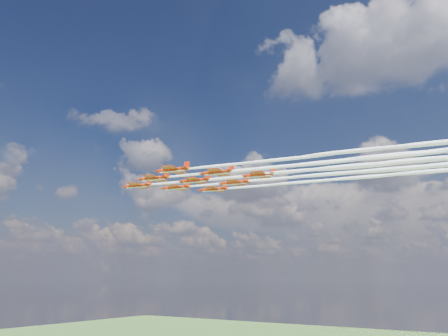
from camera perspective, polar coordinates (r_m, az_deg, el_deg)
The scene contains 6 objects.
jet_lead at distance 126.88m, azimuth 16.45°, elevation 0.19°, with size 144.53×35.66×2.89m.
jet_row2_port at distance 119.20m, azimuth 21.22°, elevation 1.50°, with size 144.53×35.66×2.89m.
jet_row2_starb at distance 133.87m, azimuth 21.31°, elevation -0.16°, with size 144.53×35.66×2.89m.
jet_row3_port at distance 112.52m, azimuth 26.60°, elevation 2.96°, with size 144.53×35.66×2.89m.
jet_row3_centre at distance 127.06m, azimuth 26.08°, elevation 1.06°, with size 144.53×35.66×2.89m.
jet_row3_starb at distance 141.72m, azimuth 25.66°, elevation -0.46°, with size 144.53×35.66×2.89m.
Camera 1 is at (83.90, -107.81, 42.15)m, focal length 35.00 mm.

